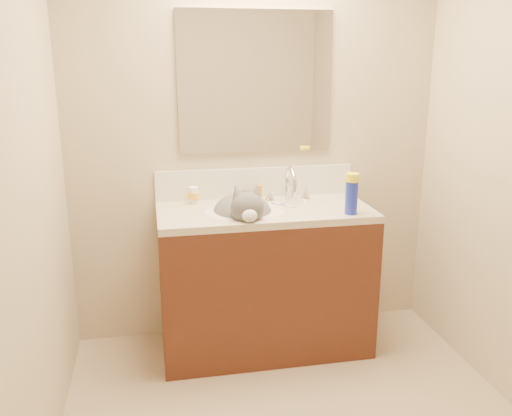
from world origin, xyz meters
name	(u,v)px	position (x,y,z in m)	size (l,w,h in m)	color
room_shell	(322,114)	(0.00, 0.00, 1.49)	(2.24, 2.54, 2.52)	tan
vanity_cabinet	(264,282)	(0.00, 0.97, 0.41)	(1.20, 0.55, 0.82)	#451F12
counter_slab	(265,212)	(0.00, 0.97, 0.84)	(1.20, 0.55, 0.04)	beige
basin	(245,223)	(-0.12, 0.94, 0.79)	(0.45, 0.36, 0.14)	silver
faucet	(290,187)	(0.18, 1.11, 0.95)	(0.28, 0.20, 0.21)	silver
cat	(244,214)	(-0.13, 0.94, 0.85)	(0.38, 0.47, 0.35)	#4F4C4F
backsplash	(256,183)	(0.00, 1.24, 0.95)	(1.20, 0.02, 0.18)	silver
mirror	(256,82)	(0.00, 1.24, 1.54)	(0.90, 0.02, 0.80)	white
pill_bottle	(194,195)	(-0.38, 1.16, 0.91)	(0.05, 0.05, 0.10)	white
pill_label	(194,196)	(-0.38, 1.16, 0.91)	(0.07, 0.07, 0.04)	yellow
silver_jar	(246,194)	(-0.07, 1.19, 0.89)	(0.05, 0.05, 0.06)	#B7B7BC
amber_bottle	(259,193)	(0.01, 1.17, 0.90)	(0.04, 0.04, 0.09)	orange
toothbrush	(283,205)	(0.12, 1.01, 0.87)	(0.02, 0.16, 0.01)	white
toothbrush_head	(283,204)	(0.12, 1.01, 0.87)	(0.02, 0.03, 0.02)	#6C87E5
spray_can	(351,198)	(0.44, 0.78, 0.95)	(0.07, 0.07, 0.18)	#1928B3
spray_cap	(352,177)	(0.44, 0.78, 1.06)	(0.07, 0.07, 0.04)	yellow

